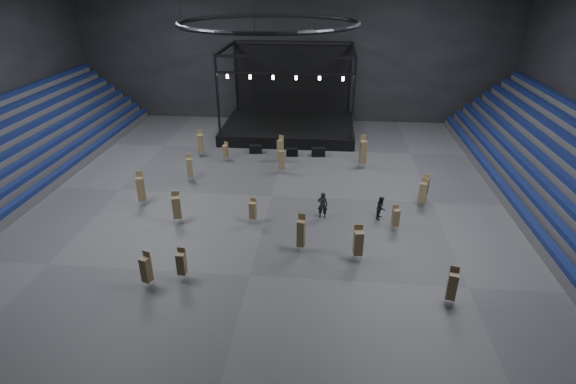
# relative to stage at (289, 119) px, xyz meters

# --- Properties ---
(floor) EXTENTS (50.00, 50.00, 0.00)m
(floor) POSITION_rel_stage_xyz_m (-0.00, -16.24, -1.45)
(floor) COLOR #424345
(floor) RESTS_ON ground
(wall_back) EXTENTS (50.00, 0.20, 18.00)m
(wall_back) POSITION_rel_stage_xyz_m (-0.00, 4.76, 7.55)
(wall_back) COLOR black
(wall_back) RESTS_ON ground
(wall_front) EXTENTS (50.00, 0.20, 18.00)m
(wall_front) POSITION_rel_stage_xyz_m (-0.00, -37.24, 7.55)
(wall_front) COLOR black
(wall_front) RESTS_ON ground
(stage) EXTENTS (14.00, 10.00, 9.20)m
(stage) POSITION_rel_stage_xyz_m (0.00, 0.00, 0.00)
(stage) COLOR black
(stage) RESTS_ON floor
(truss_ring) EXTENTS (12.30, 12.30, 5.15)m
(truss_ring) POSITION_rel_stage_xyz_m (-0.00, -16.24, 11.55)
(truss_ring) COLOR black
(truss_ring) RESTS_ON ceiling
(flight_case_left) EXTENTS (1.27, 0.74, 0.80)m
(flight_case_left) POSITION_rel_stage_xyz_m (-2.74, -6.91, -1.05)
(flight_case_left) COLOR black
(flight_case_left) RESTS_ON floor
(flight_case_mid) EXTENTS (1.15, 0.63, 0.75)m
(flight_case_mid) POSITION_rel_stage_xyz_m (0.91, -7.37, -1.08)
(flight_case_mid) COLOR black
(flight_case_mid) RESTS_ON floor
(flight_case_right) EXTENTS (1.34, 0.78, 0.85)m
(flight_case_right) POSITION_rel_stage_xyz_m (3.44, -7.20, -1.03)
(flight_case_right) COLOR black
(flight_case_right) RESTS_ON floor
(chair_stack_0) EXTENTS (0.56, 0.56, 1.84)m
(chair_stack_0) POSITION_rel_stage_xyz_m (-5.23, -9.20, -0.46)
(chair_stack_0) COLOR silver
(chair_stack_0) RESTS_ON floor
(chair_stack_1) EXTENTS (0.64, 0.64, 2.53)m
(chair_stack_1) POSITION_rel_stage_xyz_m (-0.08, -8.84, -0.15)
(chair_stack_1) COLOR silver
(chair_stack_1) RESTS_ON floor
(chair_stack_2) EXTENTS (0.57, 0.57, 2.75)m
(chair_stack_2) POSITION_rel_stage_xyz_m (-9.63, -18.62, -0.05)
(chair_stack_2) COLOR silver
(chair_stack_2) RESTS_ON floor
(chair_stack_3) EXTENTS (0.61, 0.61, 2.41)m
(chair_stack_3) POSITION_rel_stage_xyz_m (6.35, -24.53, -0.17)
(chair_stack_3) COLOR silver
(chair_stack_3) RESTS_ON floor
(chair_stack_4) EXTENTS (0.59, 0.59, 2.45)m
(chair_stack_4) POSITION_rel_stage_xyz_m (-7.24, -13.98, -0.19)
(chair_stack_4) COLOR silver
(chair_stack_4) RESTS_ON floor
(chair_stack_5) EXTENTS (0.58, 0.58, 2.32)m
(chair_stack_5) POSITION_rel_stage_xyz_m (11.09, -28.22, -0.24)
(chair_stack_5) COLOR silver
(chair_stack_5) RESTS_ON floor
(chair_stack_6) EXTENTS (0.54, 0.54, 2.61)m
(chair_stack_6) POSITION_rel_stage_xyz_m (2.82, -23.82, -0.12)
(chair_stack_6) COLOR silver
(chair_stack_6) RESTS_ON floor
(chair_stack_7) EXTENTS (0.59, 0.59, 2.54)m
(chair_stack_7) POSITION_rel_stage_xyz_m (0.31, -11.59, -0.16)
(chair_stack_7) COLOR silver
(chair_stack_7) RESTS_ON floor
(chair_stack_8) EXTENTS (0.51, 0.51, 1.89)m
(chair_stack_8) POSITION_rel_stage_xyz_m (-0.79, -20.54, -0.43)
(chair_stack_8) COLOR silver
(chair_stack_8) RESTS_ON floor
(chair_stack_9) EXTENTS (0.68, 0.68, 2.43)m
(chair_stack_9) POSITION_rel_stage_xyz_m (-6.10, -21.05, -0.16)
(chair_stack_9) COLOR silver
(chair_stack_9) RESTS_ON floor
(chair_stack_10) EXTENTS (0.63, 0.63, 2.03)m
(chair_stack_10) POSITION_rel_stage_xyz_m (11.98, -15.61, -0.36)
(chair_stack_10) COLOR silver
(chair_stack_10) RESTS_ON floor
(chair_stack_11) EXTENTS (0.49, 0.49, 2.05)m
(chair_stack_11) POSITION_rel_stage_xyz_m (-3.81, -27.37, -0.35)
(chair_stack_11) COLOR silver
(chair_stack_11) RESTS_ON floor
(chair_stack_12) EXTENTS (0.53, 0.53, 1.91)m
(chair_stack_12) POSITION_rel_stage_xyz_m (9.10, -20.70, -0.44)
(chair_stack_12) COLOR silver
(chair_stack_12) RESTS_ON floor
(chair_stack_13) EXTENTS (0.67, 0.67, 3.08)m
(chair_stack_13) POSITION_rel_stage_xyz_m (7.50, -9.68, 0.11)
(chair_stack_13) COLOR silver
(chair_stack_13) RESTS_ON floor
(chair_stack_14) EXTENTS (0.62, 0.62, 2.27)m
(chair_stack_14) POSITION_rel_stage_xyz_m (-5.55, -28.22, -0.26)
(chair_stack_14) COLOR silver
(chair_stack_14) RESTS_ON floor
(chair_stack_15) EXTENTS (0.61, 0.61, 2.31)m
(chair_stack_15) POSITION_rel_stage_xyz_m (11.54, -16.91, -0.23)
(chair_stack_15) COLOR silver
(chair_stack_15) RESTS_ON floor
(chair_stack_16) EXTENTS (0.59, 0.59, 2.62)m
(chair_stack_16) POSITION_rel_stage_xyz_m (-7.86, -8.22, -0.10)
(chair_stack_16) COLOR silver
(chair_stack_16) RESTS_ON floor
(man_center) EXTENTS (0.76, 0.52, 2.03)m
(man_center) POSITION_rel_stage_xyz_m (4.08, -19.33, -0.44)
(man_center) COLOR black
(man_center) RESTS_ON floor
(crew_member) EXTENTS (0.91, 1.02, 1.72)m
(crew_member) POSITION_rel_stage_xyz_m (8.28, -19.09, -0.59)
(crew_member) COLOR black
(crew_member) RESTS_ON floor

